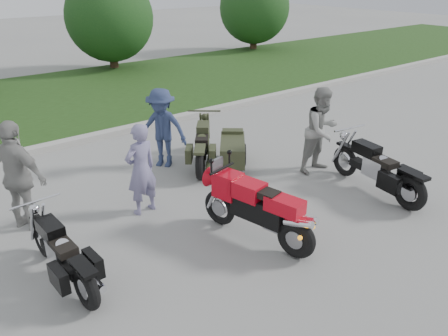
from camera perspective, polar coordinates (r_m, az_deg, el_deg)
ground at (r=7.14m, az=3.16°, el=-9.71°), size 80.00×80.00×0.00m
curb at (r=11.80m, az=-16.26°, el=4.03°), size 60.00×0.30×0.15m
grass_strip at (r=15.59m, az=-22.26°, el=8.06°), size 60.00×8.00×0.14m
tree_mid_right at (r=19.67m, az=-14.74°, el=18.48°), size 3.60×3.60×4.00m
tree_far_right at (r=24.04m, az=3.98°, el=20.14°), size 3.60×3.60×4.00m
sportbike_red at (r=6.90m, az=4.51°, el=-5.20°), size 0.70×2.12×1.02m
cruiser_left at (r=6.48m, az=-20.13°, el=-10.92°), size 0.41×2.10×0.81m
cruiser_right at (r=8.93m, az=19.70°, el=-0.43°), size 0.55×2.33×0.90m
cruiser_sidecar at (r=9.63m, az=-0.52°, el=2.50°), size 1.82×2.03×0.85m
person_stripe at (r=7.73m, az=-10.79°, el=-0.19°), size 0.66×0.48×1.67m
person_grey at (r=9.45m, az=12.64°, el=4.83°), size 0.90×0.71×1.84m
person_denim at (r=9.57m, az=-8.12°, el=5.15°), size 1.20×1.29×1.75m
person_back at (r=7.83m, az=-25.24°, el=-1.01°), size 0.94×1.19×1.89m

